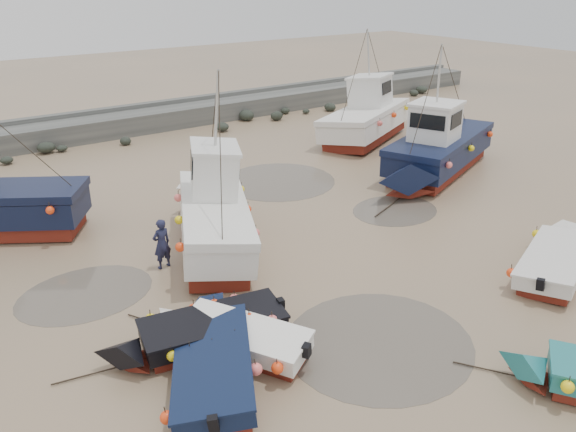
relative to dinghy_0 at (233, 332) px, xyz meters
name	(u,v)px	position (x,y,z in m)	size (l,w,h in m)	color
ground	(369,280)	(5.39, 0.62, -0.55)	(120.00, 120.00, 0.00)	#95785A
seawall	(126,123)	(5.44, 22.61, 0.08)	(60.00, 4.92, 1.50)	#60615D
puddle_a	(379,343)	(3.35, -2.01, -0.55)	(5.21, 5.21, 0.01)	#585045
puddle_b	(395,210)	(10.27, 4.32, -0.55)	(3.78, 3.78, 0.01)	#585045
puddle_c	(85,293)	(-2.38, 5.08, -0.55)	(4.17, 4.17, 0.01)	#585045
puddle_d	(278,181)	(8.26, 10.09, -0.55)	(5.45, 5.45, 0.01)	#585045
dinghy_0	(233,332)	(0.00, 0.00, 0.00)	(3.34, 5.28, 1.43)	maroon
dinghy_1	(216,356)	(-0.84, -0.62, -0.01)	(3.79, 6.04, 1.43)	maroon
dinghy_3	(559,256)	(11.01, -2.49, -0.02)	(6.60, 3.40, 1.43)	maroon
dinghy_4	(200,330)	(-0.65, 0.58, -0.01)	(6.08, 2.51, 1.43)	maroon
cabin_boat_1	(210,209)	(2.51, 5.98, 0.80)	(5.21, 9.32, 6.22)	maroon
cabin_boat_2	(436,149)	(15.07, 6.48, 0.76)	(10.83, 5.82, 6.22)	maroon
cabin_boat_3	(371,116)	(17.02, 13.21, 0.78)	(9.93, 6.24, 6.22)	maroon
person	(164,267)	(0.32, 5.26, -0.55)	(0.65, 0.42, 1.77)	#1D1F3A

